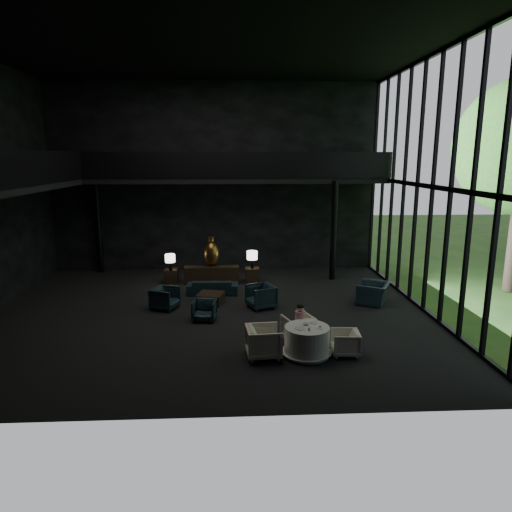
{
  "coord_description": "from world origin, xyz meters",
  "views": [
    {
      "loc": [
        0.78,
        -13.93,
        4.89
      ],
      "look_at": [
        1.5,
        0.5,
        1.76
      ],
      "focal_mm": 32.0,
      "sensor_mm": 36.0,
      "label": 1
    }
  ],
  "objects_px": {
    "lounge_armchair_south": "(204,310)",
    "dining_chair_west": "(264,338)",
    "console": "(212,275)",
    "child": "(300,315)",
    "table_lamp_left": "(170,259)",
    "window_armchair": "(373,289)",
    "side_table_right": "(252,275)",
    "side_table_left": "(172,276)",
    "dining_table": "(307,343)",
    "table_lamp_right": "(252,256)",
    "lounge_armchair_east": "(261,294)",
    "lounge_armchair_west": "(165,297)",
    "sofa": "(213,285)",
    "dining_chair_north": "(298,327)",
    "coffee_table": "(211,298)",
    "dining_chair_east": "(345,343)",
    "bronze_urn": "(211,253)"
  },
  "relations": [
    {
      "from": "side_table_right",
      "to": "window_armchair",
      "type": "xyz_separation_m",
      "value": [
        4.01,
        -2.91,
        0.2
      ]
    },
    {
      "from": "lounge_armchair_east",
      "to": "dining_chair_west",
      "type": "relative_size",
      "value": 0.99
    },
    {
      "from": "dining_table",
      "to": "dining_chair_east",
      "type": "distance_m",
      "value": 0.97
    },
    {
      "from": "lounge_armchair_east",
      "to": "dining_chair_west",
      "type": "distance_m",
      "value": 3.8
    },
    {
      "from": "lounge_armchair_south",
      "to": "window_armchair",
      "type": "height_order",
      "value": "window_armchair"
    },
    {
      "from": "dining_table",
      "to": "sofa",
      "type": "bearing_deg",
      "value": 115.56
    },
    {
      "from": "bronze_urn",
      "to": "child",
      "type": "bearing_deg",
      "value": -66.48
    },
    {
      "from": "dining_table",
      "to": "side_table_left",
      "type": "bearing_deg",
      "value": 121.52
    },
    {
      "from": "table_lamp_right",
      "to": "child",
      "type": "distance_m",
      "value": 6.03
    },
    {
      "from": "child",
      "to": "window_armchair",
      "type": "bearing_deg",
      "value": -133.48
    },
    {
      "from": "side_table_right",
      "to": "dining_chair_north",
      "type": "bearing_deg",
      "value": -80.41
    },
    {
      "from": "console",
      "to": "dining_chair_east",
      "type": "height_order",
      "value": "console"
    },
    {
      "from": "table_lamp_left",
      "to": "table_lamp_right",
      "type": "distance_m",
      "value": 3.2
    },
    {
      "from": "lounge_armchair_south",
      "to": "child",
      "type": "xyz_separation_m",
      "value": [
        2.69,
        -1.77,
        0.44
      ]
    },
    {
      "from": "side_table_left",
      "to": "lounge_armchair_south",
      "type": "bearing_deg",
      "value": -70.19
    },
    {
      "from": "table_lamp_left",
      "to": "dining_chair_east",
      "type": "xyz_separation_m",
      "value": [
        5.27,
        -6.81,
        -0.72
      ]
    },
    {
      "from": "coffee_table",
      "to": "dining_table",
      "type": "relative_size",
      "value": 0.64
    },
    {
      "from": "side_table_right",
      "to": "dining_table",
      "type": "height_order",
      "value": "dining_table"
    },
    {
      "from": "table_lamp_left",
      "to": "lounge_armchair_west",
      "type": "distance_m",
      "value": 3.06
    },
    {
      "from": "table_lamp_left",
      "to": "dining_chair_north",
      "type": "distance_m",
      "value": 7.22
    },
    {
      "from": "side_table_right",
      "to": "dining_chair_north",
      "type": "xyz_separation_m",
      "value": [
        1.01,
        -5.97,
        0.09
      ]
    },
    {
      "from": "table_lamp_right",
      "to": "child",
      "type": "height_order",
      "value": "table_lamp_right"
    },
    {
      "from": "table_lamp_right",
      "to": "dining_chair_west",
      "type": "distance_m",
      "value": 6.89
    },
    {
      "from": "lounge_armchair_south",
      "to": "sofa",
      "type": "bearing_deg",
      "value": 94.81
    },
    {
      "from": "console",
      "to": "dining_chair_west",
      "type": "bearing_deg",
      "value": -76.93
    },
    {
      "from": "dining_table",
      "to": "dining_chair_north",
      "type": "relative_size",
      "value": 1.66
    },
    {
      "from": "sofa",
      "to": "dining_chair_east",
      "type": "distance_m",
      "value": 6.52
    },
    {
      "from": "side_table_right",
      "to": "table_lamp_right",
      "type": "height_order",
      "value": "table_lamp_right"
    },
    {
      "from": "side_table_left",
      "to": "dining_chair_west",
      "type": "relative_size",
      "value": 0.58
    },
    {
      "from": "lounge_armchair_west",
      "to": "window_armchair",
      "type": "bearing_deg",
      "value": -66.44
    },
    {
      "from": "console",
      "to": "lounge_armchair_west",
      "type": "distance_m",
      "value": 3.36
    },
    {
      "from": "lounge_armchair_south",
      "to": "dining_chair_west",
      "type": "height_order",
      "value": "dining_chair_west"
    },
    {
      "from": "console",
      "to": "child",
      "type": "relative_size",
      "value": 3.53
    },
    {
      "from": "lounge_armchair_west",
      "to": "dining_chair_east",
      "type": "distance_m",
      "value": 6.34
    },
    {
      "from": "lounge_armchair_west",
      "to": "dining_table",
      "type": "xyz_separation_m",
      "value": [
        4.08,
        -3.8,
        -0.08
      ]
    },
    {
      "from": "lounge_armchair_east",
      "to": "window_armchair",
      "type": "relative_size",
      "value": 0.83
    },
    {
      "from": "lounge_armchair_west",
      "to": "dining_chair_west",
      "type": "height_order",
      "value": "dining_chair_west"
    },
    {
      "from": "lounge_armchair_south",
      "to": "bronze_urn",
      "type": "bearing_deg",
      "value": 96.98
    },
    {
      "from": "console",
      "to": "dining_chair_north",
      "type": "relative_size",
      "value": 2.79
    },
    {
      "from": "table_lamp_right",
      "to": "child",
      "type": "relative_size",
      "value": 1.15
    },
    {
      "from": "dining_table",
      "to": "lounge_armchair_east",
      "type": "bearing_deg",
      "value": 103.88
    },
    {
      "from": "table_lamp_right",
      "to": "sofa",
      "type": "relative_size",
      "value": 0.43
    },
    {
      "from": "lounge_armchair_west",
      "to": "side_table_right",
      "type": "bearing_deg",
      "value": -21.96
    },
    {
      "from": "sofa",
      "to": "coffee_table",
      "type": "relative_size",
      "value": 2.0
    },
    {
      "from": "side_table_right",
      "to": "child",
      "type": "relative_size",
      "value": 0.98
    },
    {
      "from": "lounge_armchair_east",
      "to": "dining_table",
      "type": "height_order",
      "value": "lounge_armchair_east"
    },
    {
      "from": "lounge_armchair_south",
      "to": "window_armchair",
      "type": "relative_size",
      "value": 0.56
    },
    {
      "from": "table_lamp_left",
      "to": "lounge_armchair_east",
      "type": "bearing_deg",
      "value": -42.03
    },
    {
      "from": "table_lamp_left",
      "to": "window_armchair",
      "type": "xyz_separation_m",
      "value": [
        7.21,
        -2.77,
        -0.53
      ]
    },
    {
      "from": "side_table_left",
      "to": "dining_table",
      "type": "height_order",
      "value": "dining_table"
    }
  ]
}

